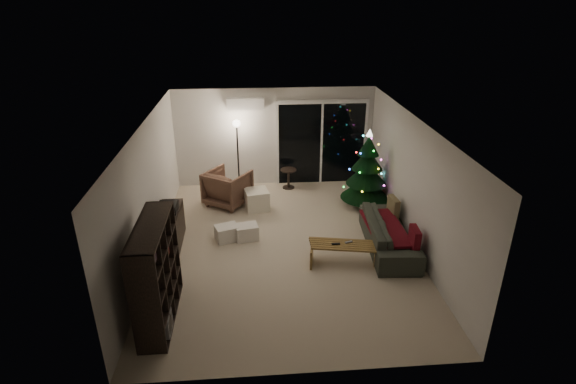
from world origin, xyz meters
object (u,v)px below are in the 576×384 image
media_cabinet (170,227)px  coffee_table (343,253)px  sofa (389,233)px  bookshelf (143,274)px  christmas_tree (367,169)px  armchair (228,188)px

media_cabinet → coffee_table: bearing=-17.5°
media_cabinet → sofa: media_cabinet is taller
bookshelf → coffee_table: size_ratio=1.30×
sofa → christmas_tree: (-0.02, 1.90, 0.62)m
bookshelf → armchair: 4.17m
armchair → sofa: bearing=178.7°
sofa → coffee_table: (-1.00, -0.46, -0.11)m
bookshelf → armchair: bearing=53.8°
sofa → coffee_table: size_ratio=1.71×
armchair → sofa: size_ratio=0.44×
media_cabinet → christmas_tree: bearing=17.1°
media_cabinet → christmas_tree: christmas_tree is taller
media_cabinet → christmas_tree: (4.28, 1.38, 0.57)m
bookshelf → media_cabinet: size_ratio=1.41×
armchair → coffee_table: bearing=163.0°
media_cabinet → coffee_table: (3.30, -0.99, -0.16)m
christmas_tree → bookshelf: bearing=-139.5°
bookshelf → christmas_tree: christmas_tree is taller
sofa → armchair: bearing=58.8°
bookshelf → media_cabinet: (0.00, 2.28, -0.45)m
bookshelf → coffee_table: bearing=0.1°
bookshelf → christmas_tree: (4.28, 3.65, 0.12)m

